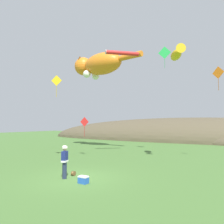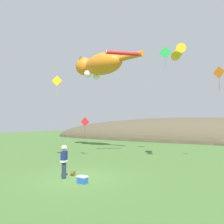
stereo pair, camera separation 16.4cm
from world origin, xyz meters
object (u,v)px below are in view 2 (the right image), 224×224
object	(u,v)px
kite_giant_cat	(99,65)
kite_diamond_gold	(57,81)
kite_spool	(73,173)
festival_attendant	(64,161)
picnic_cooler	(82,180)
kite_diamond_orange	(219,73)
kite_diamond_green	(165,53)
kite_tube_streamer	(122,53)
kite_fish_windsock	(177,54)
kite_diamond_red	(85,122)

from	to	relation	value
kite_giant_cat	kite_diamond_gold	bearing A→B (deg)	-80.54
kite_giant_cat	kite_spool	bearing A→B (deg)	-63.09
festival_attendant	picnic_cooler	xyz separation A→B (m)	(1.45, -0.25, -0.77)
kite_diamond_orange	kite_diamond_gold	size ratio (longest dim) A/B	1.06
kite_diamond_gold	kite_giant_cat	bearing A→B (deg)	99.46
kite_diamond_green	kite_diamond_orange	distance (m)	5.99
kite_diamond_green	festival_attendant	bearing A→B (deg)	-101.31
kite_tube_streamer	kite_diamond_orange	world-z (taller)	kite_tube_streamer
kite_spool	festival_attendant	bearing A→B (deg)	-89.35
kite_spool	kite_fish_windsock	xyz separation A→B (m)	(4.34, 7.07, 8.26)
kite_diamond_red	kite_diamond_gold	xyz separation A→B (m)	(-0.69, -2.92, 3.36)
kite_giant_cat	kite_diamond_gold	world-z (taller)	kite_giant_cat
kite_tube_streamer	kite_spool	bearing A→B (deg)	-85.07
kite_spool	kite_diamond_orange	xyz separation A→B (m)	(7.10, 8.77, 6.80)
festival_attendant	picnic_cooler	size ratio (longest dim) A/B	3.55
festival_attendant	kite_diamond_green	xyz separation A→B (m)	(2.32, 11.62, 8.94)
kite_fish_windsock	picnic_cooler	bearing A→B (deg)	-109.62
kite_tube_streamer	kite_diamond_green	bearing A→B (deg)	48.59
festival_attendant	picnic_cooler	distance (m)	1.66
festival_attendant	kite_fish_windsock	xyz separation A→B (m)	(4.33, 7.83, 7.44)
kite_tube_streamer	kite_diamond_orange	distance (m)	8.23
kite_tube_streamer	festival_attendant	bearing A→B (deg)	-85.47
picnic_cooler	kite_giant_cat	world-z (taller)	kite_giant_cat
kite_giant_cat	kite_tube_streamer	size ratio (longest dim) A/B	3.71
kite_giant_cat	kite_diamond_orange	distance (m)	13.67
kite_spool	kite_giant_cat	xyz separation A→B (m)	(-5.91, 11.64, 9.85)
kite_diamond_red	kite_spool	bearing A→B (deg)	-58.25
kite_tube_streamer	kite_diamond_gold	bearing A→B (deg)	-132.50
kite_diamond_green	kite_diamond_gold	world-z (taller)	kite_diamond_green
festival_attendant	kite_diamond_gold	size ratio (longest dim) A/B	0.99
picnic_cooler	kite_diamond_red	world-z (taller)	kite_diamond_red
festival_attendant	kite_tube_streamer	xyz separation A→B (m)	(-0.65, 8.24, 8.43)
festival_attendant	kite_diamond_orange	distance (m)	13.31
kite_diamond_green	kite_diamond_gold	distance (m)	10.78
kite_spool	kite_diamond_gold	size ratio (longest dim) A/B	0.15
kite_diamond_red	picnic_cooler	bearing A→B (deg)	-53.69
kite_spool	kite_diamond_red	distance (m)	7.85
kite_spool	kite_diamond_red	bearing A→B (deg)	121.75
kite_tube_streamer	kite_fish_windsock	bearing A→B (deg)	-4.66
kite_diamond_red	kite_diamond_gold	world-z (taller)	kite_diamond_gold
picnic_cooler	kite_diamond_green	size ratio (longest dim) A/B	0.23
kite_fish_windsock	kite_diamond_red	distance (m)	9.76
picnic_cooler	kite_diamond_gold	distance (m)	9.67
kite_giant_cat	kite_diamond_gold	distance (m)	9.20
kite_spool	kite_diamond_green	size ratio (longest dim) A/B	0.12
kite_diamond_red	kite_diamond_orange	distance (m)	11.86
kite_spool	kite_diamond_red	size ratio (longest dim) A/B	0.15
kite_spool	kite_diamond_green	xyz separation A→B (m)	(2.33, 10.85, 9.76)
festival_attendant	kite_diamond_gold	distance (m)	8.19
festival_attendant	picnic_cooler	world-z (taller)	festival_attendant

